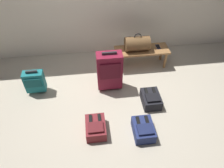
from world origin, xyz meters
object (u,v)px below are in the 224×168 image
object	(u,v)px
backpack_dark	(151,99)
suitcase_small_teal	(35,81)
backpack_maroon	(96,128)
backpack_navy	(143,129)
duffel_bag_brown	(137,44)
bench	(142,52)
suitcase_upright_burgundy	(110,71)
cell_phone	(158,47)

from	to	relation	value
backpack_dark	suitcase_small_teal	bearing A→B (deg)	165.23
backpack_maroon	backpack_navy	world-z (taller)	same
backpack_navy	duffel_bag_brown	bearing A→B (deg)	82.36
bench	suitcase_upright_burgundy	world-z (taller)	suitcase_upright_burgundy
cell_phone	suitcase_small_teal	size ratio (longest dim) A/B	0.31
suitcase_small_teal	backpack_dark	world-z (taller)	suitcase_small_teal
cell_phone	backpack_maroon	xyz separation A→B (m)	(-1.29, -1.46, -0.28)
bench	backpack_navy	world-z (taller)	bench
suitcase_small_teal	backpack_navy	xyz separation A→B (m)	(1.60, -1.04, -0.15)
suitcase_small_teal	backpack_maroon	distance (m)	1.32
cell_phone	suitcase_small_teal	xyz separation A→B (m)	(-2.22, -0.54, -0.13)
bench	suitcase_upright_burgundy	xyz separation A→B (m)	(-0.67, -0.55, 0.07)
suitcase_small_teal	backpack_dark	xyz separation A→B (m)	(1.85, -0.49, -0.15)
backpack_navy	cell_phone	bearing A→B (deg)	68.40
suitcase_upright_burgundy	backpack_dark	bearing A→B (deg)	-35.43
bench	cell_phone	bearing A→B (deg)	6.61
backpack_maroon	backpack_dark	bearing A→B (deg)	25.42
suitcase_small_teal	backpack_dark	size ratio (longest dim) A/B	1.21
suitcase_small_teal	duffel_bag_brown	bearing A→B (deg)	15.44
duffel_bag_brown	backpack_navy	size ratio (longest dim) A/B	1.16
bench	backpack_dark	bearing A→B (deg)	-93.11
cell_phone	suitcase_upright_burgundy	world-z (taller)	suitcase_upright_burgundy
backpack_maroon	backpack_navy	bearing A→B (deg)	-9.79
bench	suitcase_small_teal	world-z (taller)	suitcase_small_teal
bench	suitcase_upright_burgundy	size ratio (longest dim) A/B	1.34
cell_phone	bench	bearing A→B (deg)	-173.39
bench	backpack_navy	bearing A→B (deg)	-101.32
suitcase_upright_burgundy	backpack_maroon	bearing A→B (deg)	-109.05
bench	cell_phone	xyz separation A→B (m)	(0.32, 0.04, 0.06)
bench	backpack_navy	distance (m)	1.58
cell_phone	backpack_dark	world-z (taller)	cell_phone
bench	backpack_navy	xyz separation A→B (m)	(-0.31, -1.54, -0.22)
suitcase_upright_burgundy	backpack_dark	world-z (taller)	suitcase_upright_burgundy
cell_phone	backpack_maroon	bearing A→B (deg)	-131.40
suitcase_small_teal	backpack_dark	distance (m)	1.92
backpack_maroon	backpack_navy	xyz separation A→B (m)	(0.66, -0.11, 0.00)
suitcase_small_teal	backpack_maroon	bearing A→B (deg)	-44.67
suitcase_upright_burgundy	suitcase_small_teal	distance (m)	1.25
suitcase_upright_burgundy	backpack_dark	xyz separation A→B (m)	(0.62, -0.44, -0.29)
cell_phone	backpack_dark	size ratio (longest dim) A/B	0.38
duffel_bag_brown	suitcase_small_teal	xyz separation A→B (m)	(-1.81, -0.50, -0.26)
backpack_dark	cell_phone	bearing A→B (deg)	70.16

